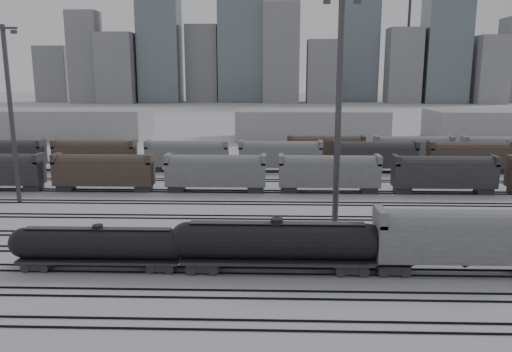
{
  "coord_description": "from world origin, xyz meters",
  "views": [
    {
      "loc": [
        -0.69,
        -41.31,
        17.42
      ],
      "look_at": [
        -2.71,
        24.4,
        4.0
      ],
      "focal_mm": 35.0,
      "sensor_mm": 36.0,
      "label": 1
    }
  ],
  "objects_px": {
    "hopper_car_a": "(467,236)",
    "light_mast_c": "(338,110)",
    "tank_car_a": "(99,245)",
    "tank_car_b": "(277,243)"
  },
  "relations": [
    {
      "from": "hopper_car_a",
      "to": "light_mast_c",
      "type": "xyz_separation_m",
      "value": [
        -10.11,
        11.32,
        10.12
      ]
    },
    {
      "from": "tank_car_a",
      "to": "light_mast_c",
      "type": "relative_size",
      "value": 0.63
    },
    {
      "from": "tank_car_b",
      "to": "light_mast_c",
      "type": "height_order",
      "value": "light_mast_c"
    },
    {
      "from": "hopper_car_a",
      "to": "light_mast_c",
      "type": "relative_size",
      "value": 0.62
    },
    {
      "from": "tank_car_a",
      "to": "tank_car_b",
      "type": "bearing_deg",
      "value": 0.0
    },
    {
      "from": "tank_car_b",
      "to": "hopper_car_a",
      "type": "xyz_separation_m",
      "value": [
        16.71,
        -0.0,
        0.82
      ]
    },
    {
      "from": "tank_car_b",
      "to": "hopper_car_a",
      "type": "height_order",
      "value": "hopper_car_a"
    },
    {
      "from": "tank_car_a",
      "to": "light_mast_c",
      "type": "distance_m",
      "value": 27.74
    },
    {
      "from": "tank_car_a",
      "to": "light_mast_c",
      "type": "xyz_separation_m",
      "value": [
        22.64,
        11.32,
        11.34
      ]
    },
    {
      "from": "tank_car_a",
      "to": "light_mast_c",
      "type": "height_order",
      "value": "light_mast_c"
    }
  ]
}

